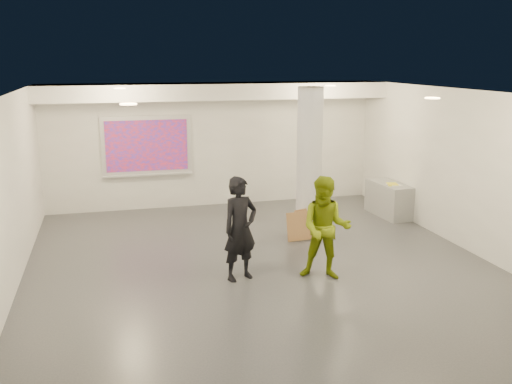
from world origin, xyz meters
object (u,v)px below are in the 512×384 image
object	(u,v)px
column	(309,161)
projection_screen	(147,146)
woman	(240,229)
man	(326,228)
credenza	(389,199)

from	to	relation	value
column	projection_screen	distance (m)	4.08
woman	man	bearing A→B (deg)	-34.64
projection_screen	credenza	bearing A→B (deg)	-20.46
credenza	woman	size ratio (longest dim) A/B	0.76
woman	projection_screen	bearing A→B (deg)	81.51
projection_screen	credenza	size ratio (longest dim) A/B	1.60
column	credenza	xyz separation A→B (m)	(2.22, 0.67, -1.12)
projection_screen	column	bearing A→B (deg)	-40.56
credenza	woman	bearing A→B (deg)	-149.15
column	man	xyz separation A→B (m)	(-0.63, -2.57, -0.64)
column	projection_screen	xyz separation A→B (m)	(-3.10, 2.65, 0.03)
woman	column	bearing A→B (deg)	27.16
woman	man	size ratio (longest dim) A/B	1.00
credenza	woman	xyz separation A→B (m)	(-4.21, -2.91, 0.48)
column	credenza	world-z (taller)	column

